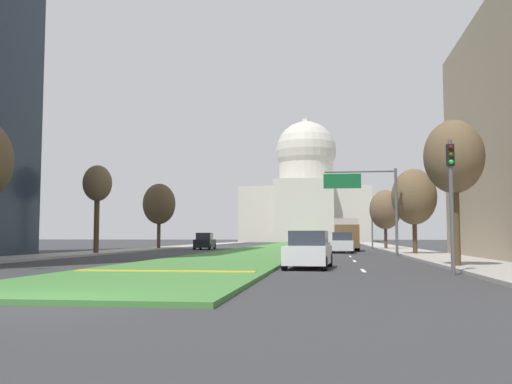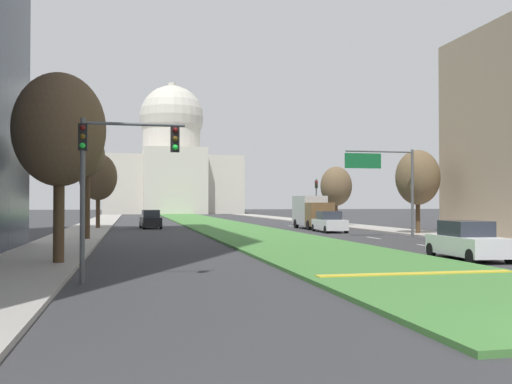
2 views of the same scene
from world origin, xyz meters
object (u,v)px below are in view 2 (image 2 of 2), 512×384
Objects in this scene: street_tree_right_far at (336,186)px; sedan_distant at (151,220)px; capitol_building at (172,166)px; sedan_lead_stopped at (467,241)px; street_tree_left_mid at (87,158)px; overhead_guide_sign at (387,174)px; street_tree_right_mid at (418,178)px; traffic_light_far_right at (316,196)px; traffic_light_near_left at (110,163)px; street_tree_left_far at (98,177)px; street_tree_left_near at (59,131)px; box_truck_delivery at (312,212)px; sedan_midblock at (329,222)px.

street_tree_right_far reaches higher than sedan_distant.
capitol_building is 6.81× the size of sedan_lead_stopped.
street_tree_left_mid reaches higher than street_tree_right_far.
street_tree_right_mid reaches higher than overhead_guide_sign.
traffic_light_far_right is 1.10× the size of sedan_distant.
capitol_building is at bearing 97.85° from traffic_light_far_right.
street_tree_left_mid is 19.32m from sedan_distant.
street_tree_right_mid reaches higher than traffic_light_far_right.
traffic_light_near_left is at bearing -164.14° from sedan_lead_stopped.
street_tree_left_mid is at bearing -142.07° from street_tree_right_far.
street_tree_left_mid is 17.24m from street_tree_left_far.
street_tree_left_far is (-23.41, -4.93, 1.67)m from traffic_light_far_right.
overhead_guide_sign reaches higher than sedan_distant.
street_tree_left_mid reaches higher than traffic_light_near_left.
capitol_building reaches higher than overhead_guide_sign.
traffic_light_near_left is at bearing -68.00° from street_tree_left_near.
overhead_guide_sign reaches higher than box_truck_delivery.
capitol_building reaches higher than street_tree_left_mid.
street_tree_left_near is 1.07× the size of street_tree_left_far.
street_tree_right_mid is 1.05× the size of box_truck_delivery.
traffic_light_near_left is at bearing -132.53° from overhead_guide_sign.
street_tree_left_near is (-21.28, -15.40, 0.79)m from overhead_guide_sign.
traffic_light_far_right is 3.54m from street_tree_right_far.
street_tree_right_far is 12.96m from sedan_midblock.
street_tree_left_far is at bearing 140.99° from overhead_guide_sign.
traffic_light_far_right is 1.10× the size of sedan_midblock.
sedan_lead_stopped is at bearing -111.67° from street_tree_right_mid.
street_tree_left_mid is at bearing -89.18° from street_tree_left_far.
sedan_lead_stopped is (15.27, 4.34, -2.99)m from traffic_light_near_left.
sedan_distant is (-14.80, 10.68, 0.01)m from sedan_midblock.
capitol_building is 6.10× the size of traffic_light_near_left.
street_tree_left_mid is 25.08m from street_tree_right_mid.
street_tree_left_mid is at bearing -96.93° from capitol_building.
street_tree_left_mid is at bearing 179.29° from overhead_guide_sign.
overhead_guide_sign is 17.35m from sedan_lead_stopped.
street_tree_left_far is (-0.32, 32.90, -0.44)m from street_tree_left_near.
overhead_guide_sign reaches higher than traffic_light_near_left.
overhead_guide_sign is 25.08m from sedan_distant.
overhead_guide_sign is 1.39× the size of sedan_lead_stopped.
street_tree_right_far is 1.38× the size of sedan_lead_stopped.
street_tree_left_near is at bearing 176.47° from sedan_lead_stopped.
capitol_building reaches higher than sedan_distant.
street_tree_left_near is (-12.22, -116.71, -6.05)m from capitol_building.
street_tree_right_far reaches higher than sedan_lead_stopped.
sedan_midblock is (2.01, 24.19, 0.03)m from sedan_lead_stopped.
capitol_building is at bearing 85.31° from traffic_light_near_left.
street_tree_right_mid is 1.04× the size of street_tree_right_far.
street_tree_right_mid is (24.90, 17.67, -0.92)m from street_tree_left_near.
traffic_light_near_left and traffic_light_far_right have the same top height.
street_tree_left_near is 30.56m from sedan_midblock.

